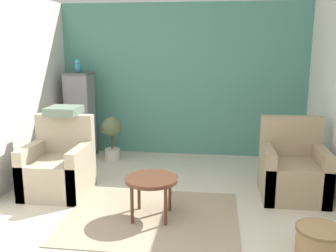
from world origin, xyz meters
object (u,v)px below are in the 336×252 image
Objects in this scene: armchair_left at (59,169)px; birdcage at (80,115)px; armchair_right at (293,172)px; parrot at (78,66)px; coffee_table at (151,182)px; wicker_basket at (320,240)px; potted_plant at (112,133)px.

armchair_left is 0.69× the size of birdcage.
armchair_right is at bearing -22.77° from birdcage.
parrot is at bearing 157.21° from armchair_right.
coffee_table is 2.56× the size of parrot.
wicker_basket is (-0.00, -1.32, -0.18)m from armchair_right.
potted_plant is (0.57, -0.16, -0.24)m from birdcage.
armchair_left is 1.65m from birdcage.
armchair_left is at bearing -175.00° from armchair_right.
birdcage reaches higher than wicker_basket.
parrot reaches higher than birdcage.
coffee_table is 1.31× the size of wicker_basket.
armchair_left is 1.00× the size of armchair_right.
birdcage is at bearing 157.23° from armchair_right.
birdcage is 0.80m from parrot.
armchair_left is 2.90m from armchair_right.
parrot reaches higher than potted_plant.
parrot is 1.20m from potted_plant.
birdcage reaches higher than coffee_table.
armchair_right is 1.33m from wicker_basket.
coffee_table is 0.80× the size of potted_plant.
potted_plant is at bearing 136.31° from wicker_basket.
potted_plant is at bearing 116.67° from coffee_table.
potted_plant is (-2.61, 1.17, 0.14)m from armchair_right.
birdcage is 4.17m from wicker_basket.
armchair_right is 2.21× the size of wicker_basket.
parrot is at bearing 140.12° from wicker_basket.
parrot is (-1.56, 2.15, 1.09)m from coffee_table.
wicker_basket is at bearing -43.69° from potted_plant.
armchair_left is 4.34× the size of parrot.
armchair_left is at bearing -79.84° from birdcage.
coffee_table is 0.41× the size of birdcage.
armchair_left is 2.21× the size of wicker_basket.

